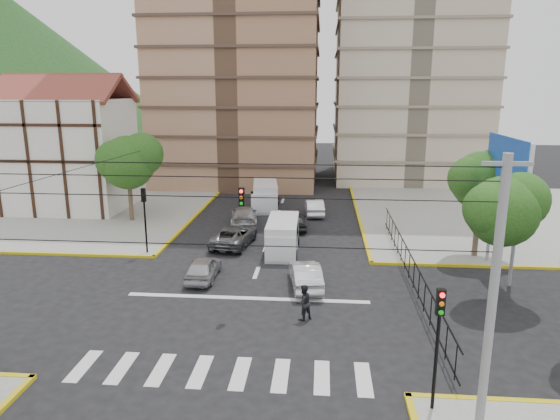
# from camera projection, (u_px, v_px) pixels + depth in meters

# --- Properties ---
(ground) EXTENTS (160.00, 160.00, 0.00)m
(ground) POSITION_uv_depth(u_px,v_px,m) (244.00, 308.00, 25.47)
(ground) COLOR black
(ground) RESTS_ON ground
(sidewalk_nw) EXTENTS (26.00, 26.00, 0.15)m
(sidewalk_nw) POSITION_uv_depth(u_px,v_px,m) (65.00, 208.00, 46.45)
(sidewalk_nw) COLOR gray
(sidewalk_nw) RESTS_ON ground
(sidewalk_ne) EXTENTS (26.00, 26.00, 0.15)m
(sidewalk_ne) POSITION_uv_depth(u_px,v_px,m) (508.00, 217.00, 43.16)
(sidewalk_ne) COLOR gray
(sidewalk_ne) RESTS_ON ground
(crosswalk_stripes) EXTENTS (12.00, 2.40, 0.01)m
(crosswalk_stripes) POSITION_uv_depth(u_px,v_px,m) (220.00, 372.00, 19.66)
(crosswalk_stripes) COLOR silver
(crosswalk_stripes) RESTS_ON ground
(stop_line) EXTENTS (13.00, 0.40, 0.01)m
(stop_line) POSITION_uv_depth(u_px,v_px,m) (247.00, 298.00, 26.63)
(stop_line) COLOR silver
(stop_line) RESTS_ON ground
(tudor_building) EXTENTS (10.80, 8.05, 12.23)m
(tudor_building) POSITION_uv_depth(u_px,v_px,m) (69.00, 153.00, 45.14)
(tudor_building) COLOR silver
(tudor_building) RESTS_ON ground
(distant_hill) EXTENTS (70.00, 70.00, 28.00)m
(distant_hill) POSITION_uv_depth(u_px,v_px,m) (13.00, 72.00, 94.43)
(distant_hill) COLOR #174518
(distant_hill) RESTS_ON ground
(park_fence) EXTENTS (0.10, 22.50, 1.66)m
(park_fence) POSITION_uv_depth(u_px,v_px,m) (408.00, 280.00, 29.08)
(park_fence) COLOR black
(park_fence) RESTS_ON ground
(billboard) EXTENTS (0.36, 6.20, 8.10)m
(billboard) POSITION_uv_depth(u_px,v_px,m) (507.00, 176.00, 28.67)
(billboard) COLOR slate
(billboard) RESTS_ON ground
(tree_park_a) EXTENTS (4.41, 3.60, 6.83)m
(tree_park_a) POSITION_uv_depth(u_px,v_px,m) (505.00, 208.00, 25.15)
(tree_park_a) COLOR #473828
(tree_park_a) RESTS_ON ground
(tree_park_c) EXTENTS (4.65, 3.80, 7.25)m
(tree_park_c) POSITION_uv_depth(u_px,v_px,m) (483.00, 178.00, 31.77)
(tree_park_c) COLOR #473828
(tree_park_c) RESTS_ON ground
(tree_tudor) EXTENTS (5.39, 4.40, 7.43)m
(tree_tudor) POSITION_uv_depth(u_px,v_px,m) (129.00, 160.00, 40.71)
(tree_tudor) COLOR #473828
(tree_tudor) RESTS_ON ground
(traffic_light_se) EXTENTS (0.28, 0.22, 4.40)m
(traffic_light_se) POSITION_uv_depth(u_px,v_px,m) (438.00, 330.00, 16.54)
(traffic_light_se) COLOR black
(traffic_light_se) RESTS_ON ground
(traffic_light_nw) EXTENTS (0.28, 0.22, 4.40)m
(traffic_light_nw) POSITION_uv_depth(u_px,v_px,m) (144.00, 210.00, 32.92)
(traffic_light_nw) COLOR black
(traffic_light_nw) RESTS_ON ground
(traffic_light_hanging) EXTENTS (18.00, 9.12, 0.92)m
(traffic_light_hanging) POSITION_uv_depth(u_px,v_px,m) (234.00, 204.00, 22.10)
(traffic_light_hanging) COLOR black
(traffic_light_hanging) RESTS_ON ground
(utility_pole_se) EXTENTS (1.40, 0.28, 9.00)m
(utility_pole_se) POSITION_uv_depth(u_px,v_px,m) (493.00, 299.00, 14.88)
(utility_pole_se) COLOR slate
(utility_pole_se) RESTS_ON ground
(van_right_lane) EXTENTS (2.14, 5.10, 2.29)m
(van_right_lane) POSITION_uv_depth(u_px,v_px,m) (282.00, 238.00, 33.62)
(van_right_lane) COLOR silver
(van_right_lane) RESTS_ON ground
(van_left_lane) EXTENTS (2.77, 5.69, 2.46)m
(van_left_lane) POSITION_uv_depth(u_px,v_px,m) (265.00, 196.00, 46.02)
(van_left_lane) COLOR silver
(van_left_lane) RESTS_ON ground
(car_silver_front_left) EXTENTS (1.60, 3.96, 1.35)m
(car_silver_front_left) POSITION_uv_depth(u_px,v_px,m) (203.00, 268.00, 29.19)
(car_silver_front_left) COLOR #A6A6AB
(car_silver_front_left) RESTS_ON ground
(car_white_front_right) EXTENTS (2.18, 4.57, 1.45)m
(car_white_front_right) POSITION_uv_depth(u_px,v_px,m) (306.00, 275.00, 27.95)
(car_white_front_right) COLOR silver
(car_white_front_right) RESTS_ON ground
(car_grey_mid_left) EXTENTS (3.07, 5.44, 1.44)m
(car_grey_mid_left) POSITION_uv_depth(u_px,v_px,m) (234.00, 236.00, 35.45)
(car_grey_mid_left) COLOR #5A5C61
(car_grey_mid_left) RESTS_ON ground
(car_silver_rear_left) EXTENTS (2.76, 5.39, 1.50)m
(car_silver_rear_left) POSITION_uv_depth(u_px,v_px,m) (244.00, 216.00, 40.93)
(car_silver_rear_left) COLOR #AFAFB4
(car_silver_rear_left) RESTS_ON ground
(car_darkgrey_mid_right) EXTENTS (2.02, 4.19, 1.38)m
(car_darkgrey_mid_right) POSITION_uv_depth(u_px,v_px,m) (296.00, 221.00, 39.59)
(car_darkgrey_mid_right) COLOR #242426
(car_darkgrey_mid_right) RESTS_ON ground
(car_white_rear_right) EXTENTS (1.91, 4.40, 1.41)m
(car_white_rear_right) POSITION_uv_depth(u_px,v_px,m) (314.00, 207.00, 43.99)
(car_white_rear_right) COLOR white
(car_white_rear_right) RESTS_ON ground
(pedestrian_crosswalk) EXTENTS (1.09, 1.06, 1.77)m
(pedestrian_crosswalk) POSITION_uv_depth(u_px,v_px,m) (303.00, 302.00, 23.96)
(pedestrian_crosswalk) COLOR black
(pedestrian_crosswalk) RESTS_ON ground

